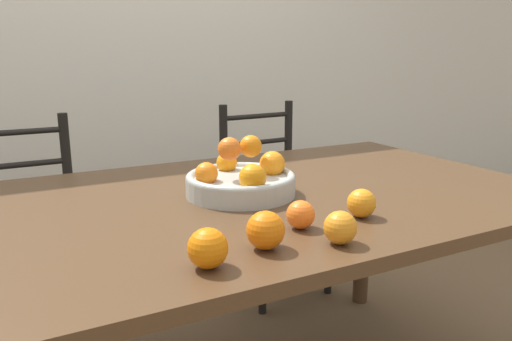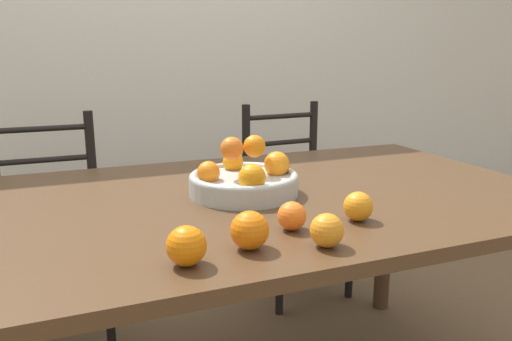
# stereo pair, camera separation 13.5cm
# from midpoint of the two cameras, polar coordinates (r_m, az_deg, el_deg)

# --- Properties ---
(wall_back) EXTENTS (8.00, 0.06, 2.60)m
(wall_back) POSITION_cam_midpoint_polar(r_m,az_deg,el_deg) (2.87, -16.60, 15.68)
(wall_back) COLOR silver
(wall_back) RESTS_ON ground_plane
(dining_table) EXTENTS (1.77, 1.06, 0.75)m
(dining_table) POSITION_cam_midpoint_polar(r_m,az_deg,el_deg) (1.49, -2.81, -5.91)
(dining_table) COLOR #4C331E
(dining_table) RESTS_ON ground_plane
(fruit_bowl) EXTENTS (0.32, 0.32, 0.17)m
(fruit_bowl) POSITION_cam_midpoint_polar(r_m,az_deg,el_deg) (1.45, -4.37, -1.03)
(fruit_bowl) COLOR #B2B7B2
(fruit_bowl) RESTS_ON dining_table
(orange_loose_0) EXTENTS (0.07, 0.07, 0.07)m
(orange_loose_0) POSITION_cam_midpoint_polar(r_m,az_deg,el_deg) (1.09, 6.10, -6.57)
(orange_loose_0) COLOR orange
(orange_loose_0) RESTS_ON dining_table
(orange_loose_1) EXTENTS (0.07, 0.07, 0.07)m
(orange_loose_1) POSITION_cam_midpoint_polar(r_m,az_deg,el_deg) (1.18, 1.83, -5.12)
(orange_loose_1) COLOR orange
(orange_loose_1) RESTS_ON dining_table
(orange_loose_2) EXTENTS (0.08, 0.08, 0.08)m
(orange_loose_2) POSITION_cam_midpoint_polar(r_m,az_deg,el_deg) (0.98, -9.54, -8.83)
(orange_loose_2) COLOR orange
(orange_loose_2) RESTS_ON dining_table
(orange_loose_3) EXTENTS (0.07, 0.07, 0.07)m
(orange_loose_3) POSITION_cam_midpoint_polar(r_m,az_deg,el_deg) (1.27, 9.00, -3.76)
(orange_loose_3) COLOR orange
(orange_loose_3) RESTS_ON dining_table
(orange_loose_4) EXTENTS (0.08, 0.08, 0.08)m
(orange_loose_4) POSITION_cam_midpoint_polar(r_m,az_deg,el_deg) (1.06, -2.59, -6.90)
(orange_loose_4) COLOR orange
(orange_loose_4) RESTS_ON dining_table
(chair_left) EXTENTS (0.42, 0.40, 0.91)m
(chair_left) POSITION_cam_midpoint_polar(r_m,az_deg,el_deg) (2.19, -26.41, -7.01)
(chair_left) COLOR black
(chair_left) RESTS_ON ground_plane
(chair_right) EXTENTS (0.44, 0.42, 0.91)m
(chair_right) POSITION_cam_midpoint_polar(r_m,az_deg,el_deg) (2.45, 0.24, -3.43)
(chair_right) COLOR black
(chair_right) RESTS_ON ground_plane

